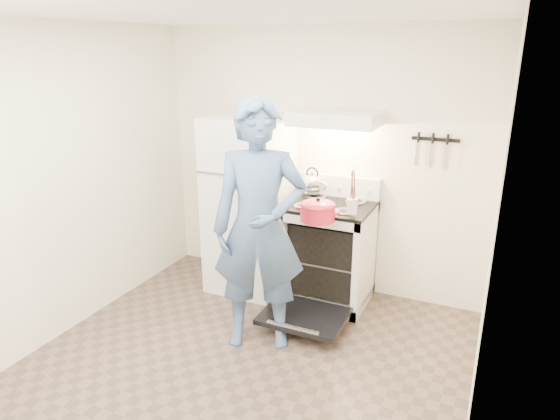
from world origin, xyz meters
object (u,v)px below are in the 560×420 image
object	(u,v)px
refrigerator	(249,204)
person	(259,228)
tea_kettle	(312,182)
stove_body	(328,254)
dutch_oven	(318,213)

from	to	relation	value
refrigerator	person	bearing A→B (deg)	-57.77
tea_kettle	person	xyz separation A→B (m)	(-0.01, -1.08, -0.10)
refrigerator	stove_body	bearing A→B (deg)	1.77
dutch_oven	refrigerator	bearing A→B (deg)	151.29
refrigerator	dutch_oven	world-z (taller)	refrigerator
person	tea_kettle	bearing A→B (deg)	65.96
tea_kettle	stove_body	bearing A→B (deg)	-36.62
refrigerator	stove_body	xyz separation A→B (m)	(0.81, 0.02, -0.39)
person	refrigerator	bearing A→B (deg)	98.93
refrigerator	person	world-z (taller)	person
refrigerator	stove_body	size ratio (longest dim) A/B	1.85
tea_kettle	person	distance (m)	1.08
person	stove_body	bearing A→B (deg)	50.41
stove_body	person	xyz separation A→B (m)	(-0.26, -0.90, 0.53)
stove_body	tea_kettle	bearing A→B (deg)	143.38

